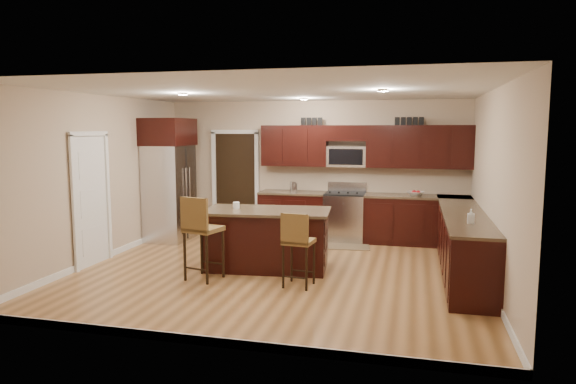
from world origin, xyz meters
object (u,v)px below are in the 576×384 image
(stool_right, at_px, (297,241))
(refrigerator, at_px, (169,178))
(range, at_px, (345,216))
(island, at_px, (267,241))
(stool_left, at_px, (200,228))

(stool_right, height_order, refrigerator, refrigerator)
(range, bearing_deg, island, -111.64)
(island, bearing_deg, refrigerator, 142.28)
(range, bearing_deg, stool_right, -94.27)
(stool_left, xyz_separation_m, refrigerator, (-1.66, 2.35, 0.45))
(stool_left, bearing_deg, island, 63.14)
(island, xyz_separation_m, stool_left, (-0.74, -0.85, 0.33))
(stool_right, bearing_deg, stool_left, -173.21)
(stool_right, xyz_separation_m, refrigerator, (-3.07, 2.34, 0.56))
(range, distance_m, stool_left, 3.54)
(range, height_order, refrigerator, refrigerator)
(refrigerator, bearing_deg, stool_right, -37.35)
(island, height_order, stool_right, stool_right)
(range, height_order, stool_right, range)
(island, bearing_deg, stool_right, -57.09)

